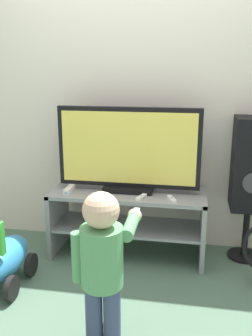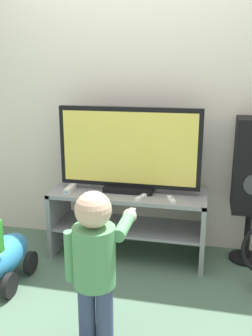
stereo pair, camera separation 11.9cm
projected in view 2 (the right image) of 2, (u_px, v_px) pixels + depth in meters
ground_plane at (122, 267)px, 2.95m from camera, size 16.00×16.00×0.00m
wall_back at (137, 95)px, 3.12m from camera, size 10.00×0.06×2.60m
tv_stand at (128, 213)px, 3.07m from camera, size 1.25×0.47×0.55m
television at (129, 151)px, 2.96m from camera, size 1.14×0.20×0.68m
game_console at (70, 189)px, 3.03m from camera, size 0.05×0.18×0.04m
remote_primary at (171, 200)px, 2.81m from camera, size 0.08×0.13×0.03m
remote_secondary at (141, 197)px, 2.86m from camera, size 0.07×0.13×0.03m
child at (95, 256)px, 2.03m from camera, size 0.35×0.51×0.91m
ride_on_toy at (2, 257)px, 2.69m from camera, size 0.30×0.57×0.56m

